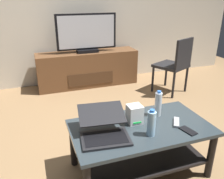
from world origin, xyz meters
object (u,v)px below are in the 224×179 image
(dining_chair, at_px, (176,63))
(laptop, at_px, (104,128))
(television, at_px, (87,34))
(water_bottle_near, at_px, (151,123))
(tv_remote, at_px, (176,122))
(cell_phone, at_px, (188,131))
(coffee_table, at_px, (140,140))
(media_cabinet, at_px, (88,69))
(router_box, at_px, (135,114))
(water_bottle_far, at_px, (158,104))

(dining_chair, distance_m, laptop, 2.19)
(television, relative_size, laptop, 2.15)
(water_bottle_near, xyz_separation_m, tv_remote, (0.29, 0.08, -0.09))
(laptop, relative_size, cell_phone, 3.26)
(coffee_table, distance_m, dining_chair, 1.95)
(dining_chair, xyz_separation_m, tv_remote, (-0.99, -1.51, -0.03))
(media_cabinet, distance_m, television, 0.59)
(tv_remote, bearing_deg, laptop, -149.22)
(router_box, bearing_deg, water_bottle_far, 10.81)
(media_cabinet, bearing_deg, laptop, -100.65)
(water_bottle_far, height_order, cell_phone, water_bottle_far)
(water_bottle_near, distance_m, tv_remote, 0.32)
(water_bottle_far, distance_m, cell_phone, 0.35)
(laptop, distance_m, tv_remote, 0.64)
(coffee_table, distance_m, water_bottle_far, 0.36)
(coffee_table, relative_size, dining_chair, 1.32)
(television, xyz_separation_m, router_box, (-0.12, -2.15, -0.35))
(dining_chair, distance_m, water_bottle_near, 2.04)
(television, bearing_deg, cell_phone, -84.62)
(dining_chair, relative_size, cell_phone, 6.28)
(dining_chair, height_order, laptop, dining_chair)
(television, distance_m, cell_phone, 2.47)
(coffee_table, bearing_deg, water_bottle_near, -84.29)
(dining_chair, xyz_separation_m, water_bottle_far, (-1.07, -1.33, 0.07))
(coffee_table, bearing_deg, television, 87.54)
(media_cabinet, xyz_separation_m, water_bottle_near, (-0.08, -2.39, 0.27))
(television, relative_size, water_bottle_far, 4.08)
(media_cabinet, distance_m, water_bottle_far, 2.15)
(dining_chair, bearing_deg, laptop, -137.83)
(television, bearing_deg, laptop, -100.75)
(router_box, relative_size, tv_remote, 1.00)
(water_bottle_far, height_order, tv_remote, water_bottle_far)
(coffee_table, relative_size, laptop, 2.55)
(television, height_order, router_box, television)
(television, bearing_deg, coffee_table, -92.46)
(coffee_table, xyz_separation_m, tv_remote, (0.31, -0.06, 0.15))
(media_cabinet, relative_size, laptop, 3.69)
(water_bottle_far, bearing_deg, media_cabinet, 93.47)
(dining_chair, xyz_separation_m, laptop, (-1.63, -1.47, 0.02))
(dining_chair, height_order, water_bottle_far, dining_chair)
(media_cabinet, xyz_separation_m, water_bottle_far, (0.13, -2.13, 0.28))
(router_box, bearing_deg, cell_phone, -38.00)
(router_box, xyz_separation_m, tv_remote, (0.33, -0.14, -0.07))
(media_cabinet, relative_size, television, 1.72)
(tv_remote, bearing_deg, media_cabinet, 129.23)
(cell_phone, xyz_separation_m, tv_remote, (-0.02, 0.14, 0.01))
(media_cabinet, xyz_separation_m, television, (0.00, -0.02, 0.59))
(router_box, xyz_separation_m, water_bottle_near, (0.04, -0.22, 0.02))
(router_box, relative_size, cell_phone, 1.14)
(coffee_table, distance_m, television, 2.30)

